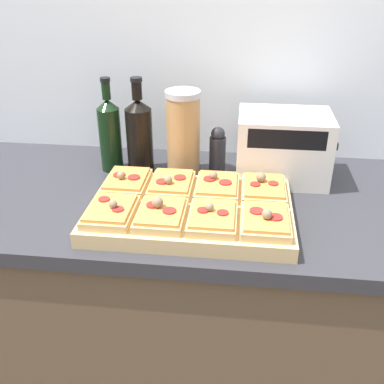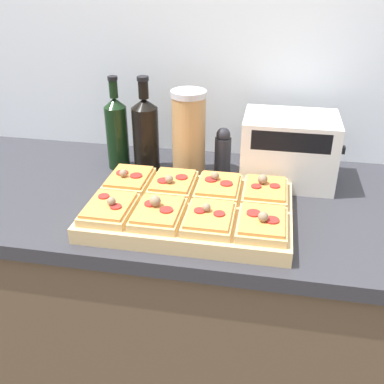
% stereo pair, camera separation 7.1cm
% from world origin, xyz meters
% --- Properties ---
extents(wall_back, '(6.00, 0.06, 2.50)m').
position_xyz_m(wall_back, '(0.00, 0.67, 1.25)').
color(wall_back, silver).
rests_on(wall_back, ground_plane).
extents(kitchen_counter, '(2.63, 0.67, 0.90)m').
position_xyz_m(kitchen_counter, '(0.00, 0.32, 0.45)').
color(kitchen_counter, brown).
rests_on(kitchen_counter, ground_plane).
extents(cutting_board, '(0.52, 0.35, 0.04)m').
position_xyz_m(cutting_board, '(-0.01, 0.20, 0.92)').
color(cutting_board, tan).
rests_on(cutting_board, kitchen_counter).
extents(pizza_slice_back_left, '(0.12, 0.15, 0.05)m').
position_xyz_m(pizza_slice_back_left, '(-0.20, 0.28, 0.95)').
color(pizza_slice_back_left, tan).
rests_on(pizza_slice_back_left, cutting_board).
extents(pizza_slice_back_midleft, '(0.12, 0.15, 0.05)m').
position_xyz_m(pizza_slice_back_midleft, '(-0.07, 0.28, 0.95)').
color(pizza_slice_back_midleft, tan).
rests_on(pizza_slice_back_midleft, cutting_board).
extents(pizza_slice_back_midright, '(0.12, 0.15, 0.05)m').
position_xyz_m(pizza_slice_back_midright, '(0.05, 0.28, 0.95)').
color(pizza_slice_back_midright, tan).
rests_on(pizza_slice_back_midright, cutting_board).
extents(pizza_slice_back_right, '(0.12, 0.15, 0.05)m').
position_xyz_m(pizza_slice_back_right, '(0.18, 0.28, 0.95)').
color(pizza_slice_back_right, tan).
rests_on(pizza_slice_back_right, cutting_board).
extents(pizza_slice_front_left, '(0.12, 0.15, 0.05)m').
position_xyz_m(pizza_slice_front_left, '(-0.20, 0.11, 0.95)').
color(pizza_slice_front_left, tan).
rests_on(pizza_slice_front_left, cutting_board).
extents(pizza_slice_front_midleft, '(0.12, 0.15, 0.06)m').
position_xyz_m(pizza_slice_front_midleft, '(-0.07, 0.11, 0.95)').
color(pizza_slice_front_midleft, tan).
rests_on(pizza_slice_front_midleft, cutting_board).
extents(pizza_slice_front_midright, '(0.12, 0.15, 0.05)m').
position_xyz_m(pizza_slice_front_midright, '(0.05, 0.11, 0.95)').
color(pizza_slice_front_midright, tan).
rests_on(pizza_slice_front_midright, cutting_board).
extents(pizza_slice_front_right, '(0.12, 0.15, 0.05)m').
position_xyz_m(pizza_slice_front_right, '(0.18, 0.11, 0.95)').
color(pizza_slice_front_right, tan).
rests_on(pizza_slice_front_right, cutting_board).
extents(olive_oil_bottle, '(0.07, 0.07, 0.29)m').
position_xyz_m(olive_oil_bottle, '(-0.29, 0.47, 1.02)').
color(olive_oil_bottle, black).
rests_on(olive_oil_bottle, kitchen_counter).
extents(wine_bottle, '(0.08, 0.08, 0.30)m').
position_xyz_m(wine_bottle, '(-0.20, 0.47, 1.02)').
color(wine_bottle, black).
rests_on(wine_bottle, kitchen_counter).
extents(grain_jar_tall, '(0.11, 0.11, 0.26)m').
position_xyz_m(grain_jar_tall, '(-0.06, 0.47, 1.03)').
color(grain_jar_tall, '#AD7F4C').
rests_on(grain_jar_tall, kitchen_counter).
extents(pepper_mill, '(0.05, 0.05, 0.16)m').
position_xyz_m(pepper_mill, '(0.04, 0.47, 0.97)').
color(pepper_mill, black).
rests_on(pepper_mill, kitchen_counter).
extents(toaster_oven, '(0.29, 0.20, 0.20)m').
position_xyz_m(toaster_oven, '(0.24, 0.47, 1.00)').
color(toaster_oven, beige).
rests_on(toaster_oven, kitchen_counter).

